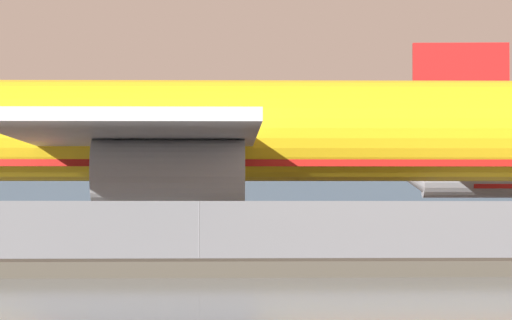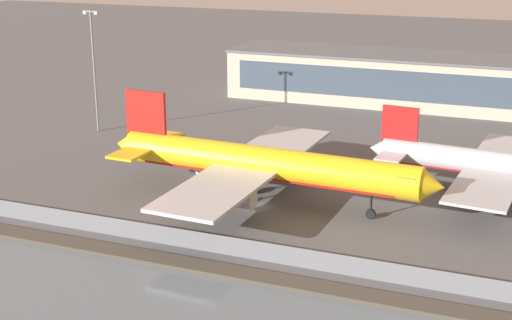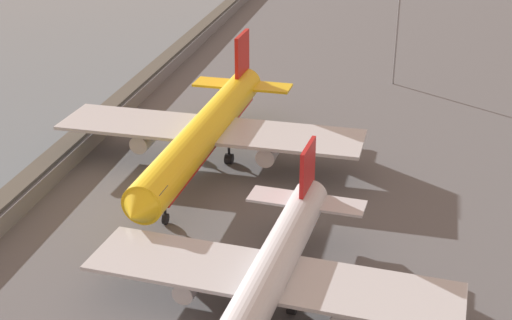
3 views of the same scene
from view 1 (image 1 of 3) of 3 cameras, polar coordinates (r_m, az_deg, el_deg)
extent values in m
plane|color=#565659|center=(66.99, -2.54, -3.67)|extent=(500.00, 500.00, 0.00)
cube|color=#474238|center=(46.49, -2.04, -4.13)|extent=(320.00, 3.00, 0.50)
cube|color=slate|center=(50.97, -2.19, -2.89)|extent=(280.00, 0.08, 2.36)
cylinder|color=slate|center=(50.97, -2.19, -2.89)|extent=(0.10, 0.10, 2.36)
cylinder|color=yellow|center=(69.21, -2.33, 1.13)|extent=(44.08, 6.65, 4.68)
cube|color=red|center=(69.16, -2.33, 0.06)|extent=(37.46, 5.42, 0.84)
cube|color=#B7BABF|center=(79.79, -3.74, 0.30)|extent=(10.60, 21.50, 0.47)
cube|color=#B7BABF|center=(58.76, -4.70, 1.11)|extent=(10.60, 21.50, 0.47)
cylinder|color=#B7BABF|center=(78.00, -2.84, -0.76)|extent=(6.26, 2.85, 2.57)
cylinder|color=#B7BABF|center=(60.31, -3.35, -0.42)|extent=(6.26, 2.85, 2.57)
cylinder|color=black|center=(71.70, -4.75, -1.94)|extent=(0.37, 0.37, 2.74)
cylinder|color=black|center=(71.71, -4.76, -3.03)|extent=(1.55, 1.12, 1.51)
cylinder|color=black|center=(66.80, -5.02, -1.94)|extent=(0.37, 0.37, 2.74)
cylinder|color=black|center=(66.82, -5.02, -3.11)|extent=(1.55, 1.12, 1.51)
cone|color=silver|center=(86.65, 5.68, -0.18)|extent=(2.79, 3.65, 3.43)
cube|color=#B21919|center=(87.13, 7.81, 2.32)|extent=(5.57, 0.99, 6.47)
cube|color=silver|center=(90.17, 7.61, -0.06)|extent=(4.31, 6.84, 0.30)
cube|color=silver|center=(83.70, 8.06, 0.08)|extent=(4.31, 6.84, 0.30)
cube|color=#BCB299|center=(138.89, 0.10, -0.59)|extent=(79.21, 18.38, 10.55)
cube|color=#3D4C5B|center=(129.66, 0.37, -0.26)|extent=(72.87, 0.16, 6.33)
cube|color=#5B5E63|center=(139.12, 0.10, 1.68)|extent=(79.81, 18.98, 0.50)
camera|label=2|loc=(52.86, 114.29, 41.38)|focal=50.00mm
camera|label=3|loc=(134.03, 38.84, 15.70)|focal=50.00mm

